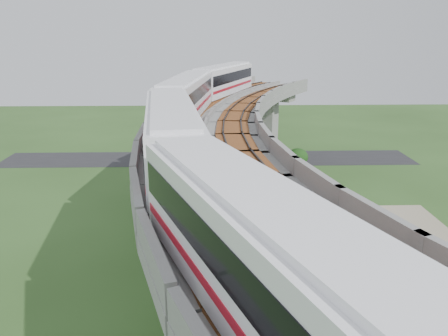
# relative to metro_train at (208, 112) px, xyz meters

# --- Properties ---
(ground) EXTENTS (160.00, 160.00, 0.00)m
(ground) POSITION_rel_metro_train_xyz_m (-0.35, 0.85, -12.31)
(ground) COLOR #2D4B1E
(ground) RESTS_ON ground
(dirt_lot) EXTENTS (18.00, 26.00, 0.04)m
(dirt_lot) POSITION_rel_metro_train_xyz_m (13.65, -1.15, -12.29)
(dirt_lot) COLOR gray
(dirt_lot) RESTS_ON ground
(asphalt_road) EXTENTS (60.00, 8.00, 0.03)m
(asphalt_road) POSITION_rel_metro_train_xyz_m (-0.35, 30.85, -12.29)
(asphalt_road) COLOR #232326
(asphalt_road) RESTS_ON ground
(viaduct) EXTENTS (19.58, 73.98, 11.40)m
(viaduct) POSITION_rel_metro_train_xyz_m (3.49, 0.85, -3.26)
(viaduct) COLOR #99968E
(viaduct) RESTS_ON ground
(metro_train) EXTENTS (11.12, 61.34, 3.64)m
(metro_train) POSITION_rel_metro_train_xyz_m (0.00, 0.00, 0.00)
(metro_train) COLOR white
(metro_train) RESTS_ON ground
(fence) EXTENTS (3.87, 38.73, 1.50)m
(fence) POSITION_rel_metro_train_xyz_m (9.40, 0.85, -11.56)
(fence) COLOR #2D382D
(fence) RESTS_ON ground
(tree_0) EXTENTS (2.63, 2.63, 3.66)m
(tree_0) POSITION_rel_metro_train_xyz_m (11.24, 22.44, -9.78)
(tree_0) COLOR #382314
(tree_0) RESTS_ON ground
(tree_1) EXTENTS (1.98, 1.98, 2.71)m
(tree_1) POSITION_rel_metro_train_xyz_m (7.83, 14.41, -10.45)
(tree_1) COLOR #382314
(tree_1) RESTS_ON ground
(tree_2) EXTENTS (2.11, 2.11, 2.81)m
(tree_2) POSITION_rel_metro_train_xyz_m (6.37, 4.17, -10.40)
(tree_2) COLOR #382314
(tree_2) RESTS_ON ground
(tree_3) EXTENTS (3.03, 3.03, 3.26)m
(tree_3) POSITION_rel_metro_train_xyz_m (6.81, -6.48, -10.34)
(tree_3) COLOR #382314
(tree_3) RESTS_ON ground
(car_red) EXTENTS (3.31, 2.42, 1.04)m
(car_red) POSITION_rel_metro_train_xyz_m (17.91, 2.19, -11.75)
(car_red) COLOR #B81211
(car_red) RESTS_ON dirt_lot
(car_dark) EXTENTS (4.30, 2.07, 1.21)m
(car_dark) POSITION_rel_metro_train_xyz_m (12.02, 6.30, -11.66)
(car_dark) COLOR black
(car_dark) RESTS_ON dirt_lot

